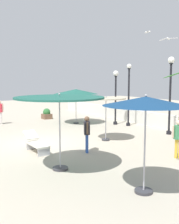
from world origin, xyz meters
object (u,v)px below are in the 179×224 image
patio_umbrella_3 (146,103)px  guest_1 (0,110)px  patio_umbrella_0 (76,92)px  patio_umbrella_1 (106,101)px  guest_2 (87,131)px  seagull_2 (168,39)px  planter (47,114)px  lamp_post_0 (170,86)px  lamp_post_1 (116,91)px  guest_0 (178,135)px  seagull_1 (147,32)px  lounge_chair_0 (36,142)px  patio_umbrella_4 (59,101)px  lamp_post_2 (129,91)px

patio_umbrella_3 → guest_1: bearing=-178.7°
patio_umbrella_0 → patio_umbrella_1: patio_umbrella_0 is taller
guest_2 → seagull_2: seagull_2 is taller
patio_umbrella_3 → seagull_2: seagull_2 is taller
seagull_2 → planter: seagull_2 is taller
lamp_post_0 → guest_2: bearing=-82.8°
lamp_post_1 → guest_1: lamp_post_1 is taller
guest_0 → planter: (-13.14, -0.01, -0.57)m
patio_umbrella_0 → seagull_1: (3.09, 3.88, 4.10)m
lamp_post_0 → lounge_chair_0: (-0.64, -7.99, -2.43)m
patio_umbrella_4 → planter: (-11.80, 4.69, -2.09)m
lamp_post_0 → seagull_1: bearing=159.0°
guest_0 → guest_1: bearing=-162.6°
patio_umbrella_3 → patio_umbrella_4: patio_umbrella_3 is taller
lamp_post_2 → lounge_chair_0: 8.64m
guest_2 → seagull_1: size_ratio=1.62×
patio_umbrella_4 → lounge_chair_0: patio_umbrella_4 is taller
lamp_post_1 → guest_0: lamp_post_1 is taller
patio_umbrella_4 → lamp_post_2: size_ratio=0.74×
lamp_post_2 → lounge_chair_0: size_ratio=2.28×
patio_umbrella_1 → lamp_post_0: bearing=80.1°
patio_umbrella_1 → lamp_post_0: lamp_post_0 is taller
guest_2 → seagull_2: (-2.57, 7.89, 4.85)m
lamp_post_0 → guest_0: size_ratio=2.84×
lamp_post_1 → seagull_1: (1.23, 1.72, 4.02)m
lamp_post_0 → lamp_post_1: size_ratio=1.18×
guest_0 → guest_2: 3.84m
guest_2 → planter: bearing=165.6°
patio_umbrella_1 → guest_2: 2.81m
patio_umbrella_0 → patio_umbrella_3: bearing=-20.9°
guest_1 → lamp_post_1: bearing=56.8°
guest_2 → lamp_post_0: bearing=97.2°
lamp_post_0 → lamp_post_2: bearing=-178.6°
lounge_chair_0 → guest_0: 6.16m
lamp_post_0 → planter: (-9.62, -3.49, -2.45)m
lamp_post_2 → patio_umbrella_1: bearing=-54.7°
patio_umbrella_0 → lamp_post_0: (6.30, 2.65, 0.52)m
patio_umbrella_1 → lamp_post_2: size_ratio=0.55×
guest_0 → seagull_2: bearing=135.6°
lamp_post_1 → guest_2: lamp_post_1 is taller
guest_0 → guest_2: guest_2 is taller
patio_umbrella_0 → patio_umbrella_3: size_ratio=1.11×
patio_umbrella_1 → planter: patio_umbrella_1 is taller
patio_umbrella_1 → lounge_chair_0: size_ratio=1.27×
lamp_post_0 → lamp_post_1: (-4.44, -0.49, -0.45)m
patio_umbrella_3 → guest_2: 4.87m
guest_1 → planter: bearing=99.7°
guest_1 → seagull_2: (7.17, 9.11, 4.78)m
lamp_post_1 → lounge_chair_0: 8.64m
lamp_post_2 → planter: 7.27m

